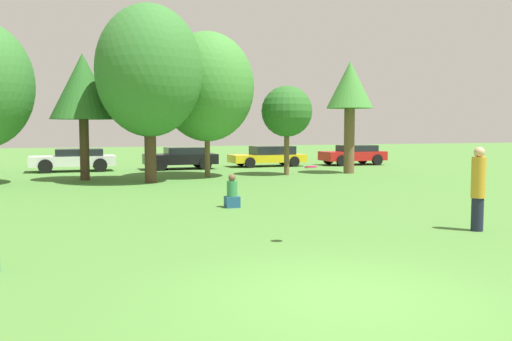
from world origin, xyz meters
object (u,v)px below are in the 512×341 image
at_px(tree_5, 287,112).
at_px(tree_6, 350,89).
at_px(bystander_sitting, 232,194).
at_px(tree_2, 83,87).
at_px(parked_car_red, 354,154).
at_px(tree_3, 149,71).
at_px(parked_car_black, 181,157).
at_px(tree_4, 207,87).
at_px(parked_car_yellow, 269,156).
at_px(person_catcher, 478,188).
at_px(frisbee, 311,167).
at_px(parked_car_white, 74,159).

bearing_deg(tree_5, tree_6, -0.63).
bearing_deg(tree_6, bystander_sitting, -133.16).
height_order(tree_2, parked_car_red, tree_2).
bearing_deg(tree_3, tree_5, 13.32).
bearing_deg(parked_car_black, tree_4, 91.77).
height_order(tree_6, parked_car_yellow, tree_6).
bearing_deg(tree_2, parked_car_red, 17.14).
bearing_deg(person_catcher, bystander_sitting, -52.86).
xyz_separation_m(frisbee, tree_2, (-4.04, 15.31, 2.53)).
xyz_separation_m(tree_4, parked_car_white, (-5.95, 5.45, -3.55)).
distance_m(parked_car_white, parked_car_black, 5.70).
relative_size(bystander_sitting, tree_5, 0.22).
height_order(tree_3, tree_4, tree_3).
xyz_separation_m(person_catcher, tree_6, (4.64, 14.68, 3.31)).
xyz_separation_m(tree_5, parked_car_red, (6.66, 5.44, -2.44)).
relative_size(frisbee, tree_4, 0.04).
relative_size(tree_5, parked_car_black, 1.09).
bearing_deg(tree_3, parked_car_black, 69.59).
distance_m(bystander_sitting, parked_car_white, 15.78).
distance_m(person_catcher, parked_car_yellow, 20.81).
bearing_deg(tree_6, tree_4, 178.25).
relative_size(tree_3, tree_6, 1.32).
relative_size(person_catcher, tree_3, 0.26).
xyz_separation_m(tree_2, tree_3, (2.62, -2.09, 0.58)).
height_order(bystander_sitting, tree_2, tree_2).
height_order(tree_5, parked_car_red, tree_5).
distance_m(person_catcher, parked_car_red, 21.66).
xyz_separation_m(frisbee, parked_car_white, (-4.49, 20.46, -0.89)).
height_order(person_catcher, bystander_sitting, person_catcher).
xyz_separation_m(bystander_sitting, parked_car_white, (-4.39, 15.16, 0.26)).
bearing_deg(tree_2, parked_car_black, 43.50).
bearing_deg(parked_car_white, person_catcher, 112.07).
height_order(tree_4, tree_6, tree_4).
xyz_separation_m(tree_5, parked_car_white, (-9.88, 5.63, -2.44)).
bearing_deg(tree_4, person_catcher, -79.74).
xyz_separation_m(tree_2, tree_5, (9.43, -0.48, -0.98)).
distance_m(person_catcher, tree_2, 17.54).
xyz_separation_m(tree_5, parked_car_black, (-4.18, 5.46, -2.44)).
bearing_deg(frisbee, tree_3, 96.15).
distance_m(tree_6, parked_car_red, 7.33).
relative_size(tree_5, tree_6, 0.77).
height_order(tree_3, parked_car_white, tree_3).
distance_m(person_catcher, bystander_sitting, 6.74).
bearing_deg(person_catcher, parked_car_black, -83.91).
relative_size(tree_6, parked_car_white, 1.30).
distance_m(bystander_sitting, parked_car_black, 15.04).
bearing_deg(parked_car_yellow, tree_6, 109.14).
height_order(frisbee, bystander_sitting, frisbee).
distance_m(tree_2, parked_car_white, 6.21).
distance_m(tree_2, parked_car_black, 8.00).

